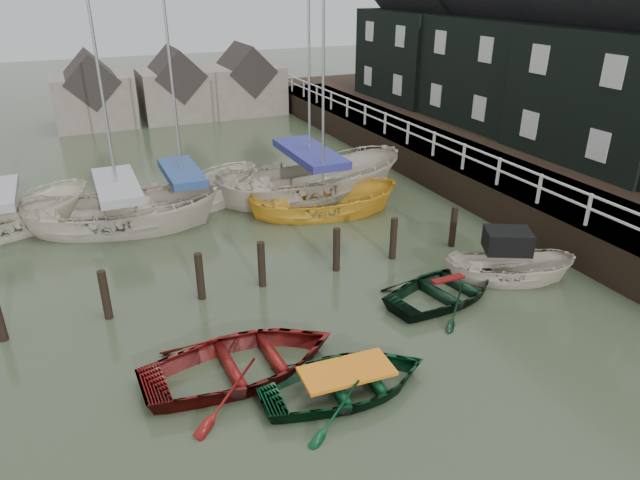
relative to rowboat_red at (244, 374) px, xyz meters
name	(u,v)px	position (x,y,z in m)	size (l,w,h in m)	color
ground	(344,328)	(2.92, 0.74, 0.00)	(120.00, 120.00, 0.00)	#323B25
pier	(433,157)	(12.39, 10.74, 0.71)	(3.04, 32.00, 2.70)	black
land_strip	(525,158)	(17.92, 10.74, 0.00)	(14.00, 38.00, 1.50)	black
quay_houses	(566,41)	(17.91, 9.40, 5.68)	(6.52, 28.14, 10.01)	black
mooring_pilings	(265,270)	(1.80, 3.74, 0.50)	(13.72, 0.22, 1.80)	black
far_sheds	(174,89)	(3.75, 26.74, 1.86)	(14.00, 4.08, 4.39)	#665B51
rowboat_red	(244,374)	(0.00, 0.00, 0.00)	(3.24, 4.53, 0.94)	#5C0F0D
rowboat_green	(346,391)	(1.87, -1.49, 0.00)	(2.76, 3.86, 0.80)	black
rowboat_dkgreen	(446,297)	(6.25, 0.97, 0.00)	(2.76, 3.86, 0.80)	black
motorboat	(507,276)	(8.53, 1.13, 0.12)	(3.98, 2.98, 2.25)	beige
sailboat_a	(123,226)	(-1.52, 9.85, 0.06)	(7.42, 4.37, 10.77)	beige
sailboat_b	(185,206)	(0.95, 10.86, 0.06)	(6.65, 3.53, 10.86)	beige
sailboat_c	(323,213)	(5.65, 8.14, 0.01)	(6.02, 3.41, 9.66)	gold
sailboat_d	(310,194)	(5.96, 10.15, 0.06)	(8.11, 3.34, 11.93)	#BFB4A3
sailboat_e	(7,230)	(-5.36, 11.15, 0.06)	(6.52, 4.11, 10.44)	beige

